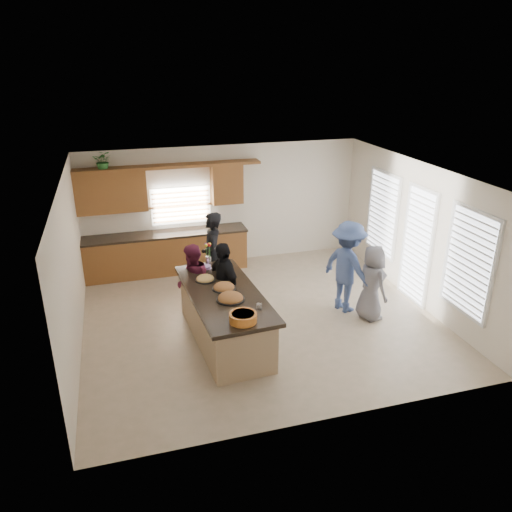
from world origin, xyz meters
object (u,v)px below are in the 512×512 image
object	(u,v)px
island	(225,318)
woman_right_back	(348,267)
woman_left_back	(212,255)
woman_left_front	(223,284)
salad_bowl	(243,317)
woman_right_front	(372,283)
woman_left_mid	(193,283)

from	to	relation	value
island	woman_right_back	bearing A→B (deg)	6.87
island	woman_right_back	world-z (taller)	woman_right_back
woman_left_back	woman_left_front	size ratio (longest dim) A/B	1.11
salad_bowl	woman_left_back	size ratio (longest dim) A/B	0.23
woman_right_back	woman_right_front	world-z (taller)	woman_right_back
salad_bowl	woman_right_back	size ratio (longest dim) A/B	0.23
island	woman_right_front	size ratio (longest dim) A/B	1.89
island	woman_right_front	world-z (taller)	woman_right_front
island	woman_right_front	bearing A→B (deg)	-3.15
woman_left_front	woman_right_back	world-z (taller)	woman_right_back
island	woman_left_mid	world-z (taller)	woman_left_mid
woman_left_mid	woman_right_front	size ratio (longest dim) A/B	1.00
woman_left_mid	salad_bowl	bearing A→B (deg)	8.74
woman_left_back	woman_left_front	bearing A→B (deg)	6.90
woman_left_back	woman_right_front	bearing A→B (deg)	65.39
woman_left_front	woman_right_back	distance (m)	2.42
island	woman_right_back	xyz separation A→B (m)	(2.54, 0.48, 0.45)
woman_left_front	woman_right_back	size ratio (longest dim) A/B	0.89
woman_left_mid	woman_right_front	xyz separation A→B (m)	(3.21, -0.93, -0.00)
woman_left_back	woman_right_back	xyz separation A→B (m)	(2.38, -1.32, 0.01)
woman_right_back	woman_right_front	distance (m)	0.56
woman_right_back	woman_left_mid	bearing A→B (deg)	59.61
woman_left_mid	woman_right_back	bearing A→B (deg)	77.36
woman_right_back	woman_right_front	bearing A→B (deg)	-167.79
woman_left_front	woman_left_mid	bearing A→B (deg)	-144.26
woman_left_back	woman_left_mid	size ratio (longest dim) A/B	1.22
salad_bowl	woman_left_mid	size ratio (longest dim) A/B	0.29
woman_right_back	island	bearing A→B (deg)	79.61
island	woman_left_mid	xyz separation A→B (m)	(-0.38, 0.96, 0.28)
island	woman_left_back	distance (m)	1.86
woman_left_mid	woman_right_back	size ratio (longest dim) A/B	0.81
island	salad_bowl	distance (m)	1.21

